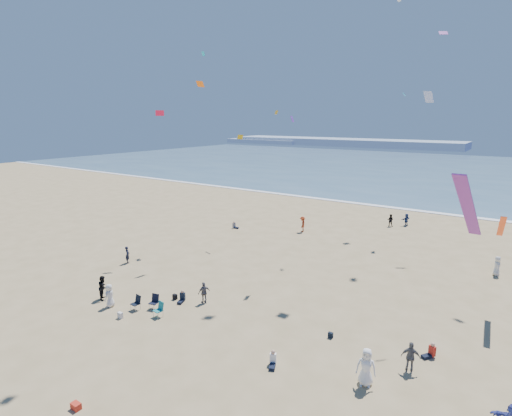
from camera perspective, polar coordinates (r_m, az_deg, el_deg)
The scene contains 13 objects.
ground at distance 24.12m, azimuth -15.77°, elevation -19.49°, with size 220.00×220.00×0.00m, color tan.
ocean at distance 109.58m, azimuth 25.85°, elevation 4.79°, with size 220.00×100.00×0.06m, color #476B84.
surf_line at distance 61.18m, azimuth 18.39°, elevation 0.12°, with size 220.00×1.20×0.08m, color white.
headland_far at distance 198.20m, azimuth 11.99°, elevation 9.20°, with size 110.00×20.00×3.20m, color #7A8EA8.
headland_near at distance 212.58m, azimuth 1.32°, elevation 9.52°, with size 40.00×14.00×2.00m, color #7A8EA8.
standing_flyers at distance 30.33m, azimuth 10.07°, elevation -10.46°, with size 30.44×38.91×1.92m.
seated_group at distance 27.57m, azimuth -0.77°, elevation -13.67°, with size 25.67×27.91×0.84m.
chair_cluster at distance 28.29m, azimuth -15.07°, elevation -13.23°, with size 2.67×1.49×1.00m.
white_tote at distance 28.15m, azimuth -18.82°, elevation -14.30°, with size 0.35×0.20×0.40m, color silver.
black_backpack at distance 29.79m, azimuth -11.51°, elevation -12.33°, with size 0.30×0.22×0.38m, color black.
cooler at distance 21.37m, azimuth -24.33°, elevation -24.38°, with size 0.45×0.30×0.30m, color red.
navy_bag at distance 25.07m, azimuth 10.60°, elevation -17.42°, with size 0.28×0.18×0.34m, color black.
kites_aloft at distance 27.15m, azimuth 20.44°, elevation 15.45°, with size 35.37×43.78×28.25m.
Camera 1 is at (16.18, -12.64, 12.65)m, focal length 28.00 mm.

